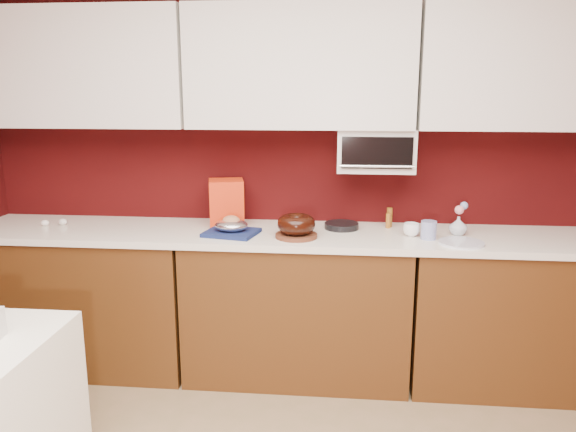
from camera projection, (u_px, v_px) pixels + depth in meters
The scene contains 28 objects.
wall_back at pixel (302, 167), 3.54m from camera, with size 4.00×0.02×2.50m, color #3A0708.
base_cabinet_left at pixel (88, 299), 3.55m from camera, with size 1.31×0.58×0.86m, color #522D10.
base_cabinet_center at pixel (297, 307), 3.42m from camera, with size 1.31×0.58×0.86m, color #522D10.
base_cabinet_right at pixel (523, 315), 3.29m from camera, with size 1.31×0.58×0.86m, color #522D10.
countertop at pixel (298, 236), 3.32m from camera, with size 4.00×0.62×0.04m, color white.
upper_cabinet_left at pixel (80, 68), 3.38m from camera, with size 1.31×0.33×0.70m, color white.
upper_cabinet_center at pixel (300, 67), 3.25m from camera, with size 1.31×0.33×0.70m, color white.
upper_cabinet_right at pixel (539, 67), 3.12m from camera, with size 1.31×0.33×0.70m, color white.
toaster_oven at pixel (376, 150), 3.33m from camera, with size 0.45×0.30×0.25m, color white.
toaster_oven_door at pixel (377, 153), 3.18m from camera, with size 0.40×0.02×0.18m, color black.
toaster_oven_handle at pixel (377, 166), 3.18m from camera, with size 0.02×0.02×0.42m, color silver.
cake_base at pixel (296, 236), 3.20m from camera, with size 0.24×0.24×0.02m, color #5C2E1B.
bundt_cake at pixel (296, 224), 3.18m from camera, with size 0.22×0.22×0.09m, color black.
navy_towel at pixel (232, 233), 3.27m from camera, with size 0.29×0.24×0.02m, color navy.
foil_ham_nest at pixel (231, 225), 3.26m from camera, with size 0.19×0.16×0.07m, color white.
roasted_ham at pixel (231, 221), 3.25m from camera, with size 0.10×0.09×0.07m, color tan.
pandoro_box at pixel (226, 203), 3.47m from camera, with size 0.21×0.19×0.28m, color red.
dark_pan at pixel (342, 226), 3.40m from camera, with size 0.21×0.21×0.04m, color black.
coffee_mug at pixel (411, 228), 3.22m from camera, with size 0.08×0.08×0.09m, color white.
blue_jar at pixel (429, 230), 3.16m from camera, with size 0.09×0.09×0.10m, color #1B3398.
flower_vase at pixel (458, 224), 3.25m from camera, with size 0.08×0.08×0.12m, color silver.
flower_pink at pixel (459, 210), 3.23m from camera, with size 0.05×0.05×0.05m, color pink.
flower_blue at pixel (464, 206), 3.24m from camera, with size 0.05×0.05×0.05m, color #7D93C9.
china_plate at pixel (462, 243), 3.06m from camera, with size 0.24×0.24×0.01m, color white.
amber_bottle at pixel (388, 221), 3.41m from camera, with size 0.03×0.03×0.09m, color #93581A.
egg_left at pixel (45, 223), 3.47m from camera, with size 0.05×0.04×0.04m, color white.
egg_right at pixel (63, 222), 3.49m from camera, with size 0.05×0.04×0.04m, color silver.
amber_bottle_tall at pixel (389, 217), 3.44m from camera, with size 0.03×0.03×0.12m, color brown.
Camera 1 is at (0.26, -1.27, 1.72)m, focal length 35.00 mm.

